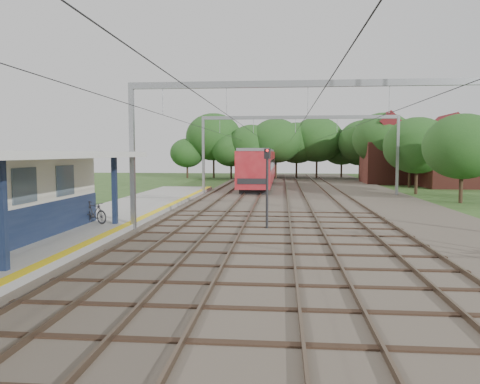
{
  "coord_description": "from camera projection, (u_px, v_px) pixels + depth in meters",
  "views": [
    {
      "loc": [
        2.07,
        -6.59,
        3.72
      ],
      "look_at": [
        -0.23,
        18.81,
        1.6
      ],
      "focal_mm": 35.0,
      "sensor_mm": 36.0,
      "label": 1
    }
  ],
  "objects": [
    {
      "name": "ballast_bed",
      "position": [
        307.0,
        200.0,
        36.45
      ],
      "size": [
        18.0,
        90.0,
        0.1
      ],
      "primitive_type": "cube",
      "color": "#473D33",
      "rests_on": "ground"
    },
    {
      "name": "platform",
      "position": [
        74.0,
        230.0,
        21.59
      ],
      "size": [
        5.0,
        52.0,
        0.35
      ],
      "primitive_type": "cube",
      "color": "gray",
      "rests_on": "ground"
    },
    {
      "name": "yellow_stripe",
      "position": [
        121.0,
        227.0,
        21.37
      ],
      "size": [
        0.45,
        52.0,
        0.01
      ],
      "primitive_type": "cube",
      "color": "yellow",
      "rests_on": "platform"
    },
    {
      "name": "rail_tracks",
      "position": [
        275.0,
        198.0,
        36.66
      ],
      "size": [
        11.8,
        88.0,
        0.15
      ],
      "color": "brown",
      "rests_on": "ballast_bed"
    },
    {
      "name": "catenary_system",
      "position": [
        302.0,
        126.0,
        31.36
      ],
      "size": [
        17.22,
        88.0,
        7.0
      ],
      "color": "gray",
      "rests_on": "ground"
    },
    {
      "name": "tree_band",
      "position": [
        296.0,
        144.0,
        62.97
      ],
      "size": [
        31.72,
        30.88,
        8.82
      ],
      "color": "#382619",
      "rests_on": "ground"
    },
    {
      "name": "house_near",
      "position": [
        458.0,
        160.0,
        50.55
      ],
      "size": [
        7.0,
        6.12,
        7.89
      ],
      "color": "brown",
      "rests_on": "ground"
    },
    {
      "name": "house_far",
      "position": [
        397.0,
        157.0,
        56.94
      ],
      "size": [
        8.0,
        6.12,
        8.66
      ],
      "color": "brown",
      "rests_on": "ground"
    },
    {
      "name": "bicycle",
      "position": [
        94.0,
        212.0,
        22.47
      ],
      "size": [
        1.78,
        1.26,
        1.05
      ],
      "primitive_type": "imported",
      "rotation": [
        0.0,
        0.0,
        1.08
      ],
      "color": "black",
      "rests_on": "platform"
    },
    {
      "name": "train",
      "position": [
        262.0,
        165.0,
        59.4
      ],
      "size": [
        3.11,
        38.65,
        4.07
      ],
      "color": "black",
      "rests_on": "ballast_bed"
    },
    {
      "name": "signal_post",
      "position": [
        267.0,
        181.0,
        22.41
      ],
      "size": [
        0.31,
        0.29,
        3.95
      ],
      "rotation": [
        0.0,
        0.0,
        -0.41
      ],
      "color": "black",
      "rests_on": "ground"
    }
  ]
}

